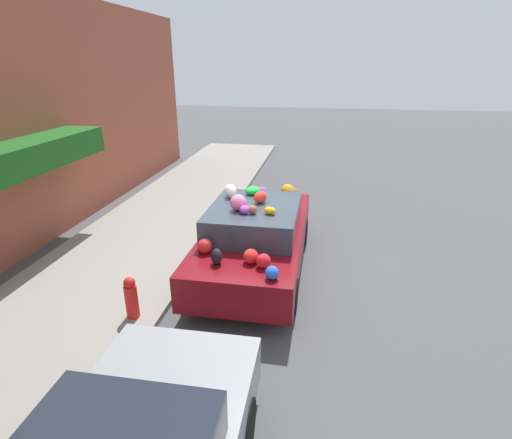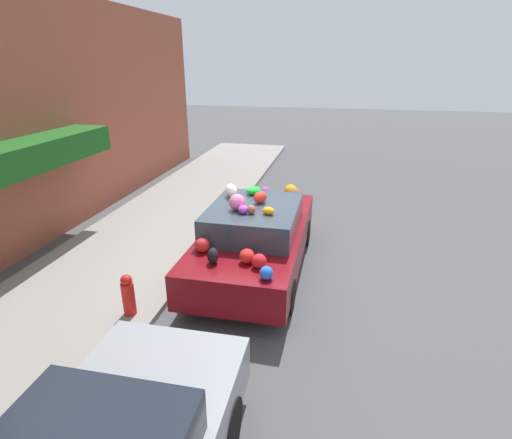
% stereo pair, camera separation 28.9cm
% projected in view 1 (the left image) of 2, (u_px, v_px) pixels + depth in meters
% --- Properties ---
extents(ground_plane, '(60.00, 60.00, 0.00)m').
position_uv_depth(ground_plane, '(252.00, 268.00, 8.04)').
color(ground_plane, '#4C4C4F').
extents(sidewalk_curb, '(24.00, 3.20, 0.11)m').
position_uv_depth(sidewalk_curb, '(127.00, 255.00, 8.45)').
color(sidewalk_curb, gray).
rests_on(sidewalk_curb, ground).
extents(building_facade, '(18.00, 1.20, 5.38)m').
position_uv_depth(building_facade, '(5.00, 128.00, 7.83)').
color(building_facade, '#9E4C38').
rests_on(building_facade, ground).
extents(fire_hydrant, '(0.20, 0.20, 0.70)m').
position_uv_depth(fire_hydrant, '(131.00, 298.00, 6.20)').
color(fire_hydrant, red).
rests_on(fire_hydrant, sidewalk_curb).
extents(art_car, '(4.34, 1.87, 1.68)m').
position_uv_depth(art_car, '(256.00, 235.00, 7.73)').
color(art_car, maroon).
rests_on(art_car, ground).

